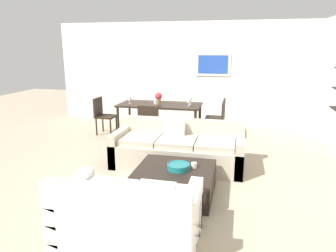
# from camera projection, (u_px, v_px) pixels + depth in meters

# --- Properties ---
(ground_plane) EXTENTS (18.00, 18.00, 0.00)m
(ground_plane) POSITION_uv_depth(u_px,v_px,m) (168.00, 172.00, 5.26)
(ground_plane) COLOR tan
(back_wall_unit) EXTENTS (8.40, 0.09, 2.70)m
(back_wall_unit) POSITION_uv_depth(u_px,v_px,m) (209.00, 74.00, 8.19)
(back_wall_unit) COLOR silver
(back_wall_unit) RESTS_ON ground
(sofa_beige) EXTENTS (2.26, 0.90, 0.78)m
(sofa_beige) POSITION_uv_depth(u_px,v_px,m) (178.00, 150.00, 5.48)
(sofa_beige) COLOR #B2A893
(sofa_beige) RESTS_ON ground
(loveseat_white) EXTENTS (1.50, 0.90, 0.78)m
(loveseat_white) POSITION_uv_depth(u_px,v_px,m) (129.00, 215.00, 3.34)
(loveseat_white) COLOR white
(loveseat_white) RESTS_ON ground
(coffee_table) EXTENTS (1.09, 1.03, 0.38)m
(coffee_table) POSITION_uv_depth(u_px,v_px,m) (175.00, 181.00, 4.43)
(coffee_table) COLOR black
(coffee_table) RESTS_ON ground
(decorative_bowl) EXTENTS (0.32, 0.32, 0.09)m
(decorative_bowl) POSITION_uv_depth(u_px,v_px,m) (178.00, 166.00, 4.35)
(decorative_bowl) COLOR #19666B
(decorative_bowl) RESTS_ON coffee_table
(candle_jar) EXTENTS (0.08, 0.08, 0.07)m
(candle_jar) POSITION_uv_depth(u_px,v_px,m) (194.00, 165.00, 4.42)
(candle_jar) COLOR silver
(candle_jar) RESTS_ON coffee_table
(dining_table) EXTENTS (1.92, 0.91, 0.75)m
(dining_table) POSITION_uv_depth(u_px,v_px,m) (160.00, 107.00, 7.32)
(dining_table) COLOR black
(dining_table) RESTS_ON ground
(dining_chair_right_near) EXTENTS (0.44, 0.44, 0.88)m
(dining_chair_right_near) POSITION_uv_depth(u_px,v_px,m) (217.00, 119.00, 6.87)
(dining_chair_right_near) COLOR black
(dining_chair_right_near) RESTS_ON ground
(dining_chair_right_far) EXTENTS (0.44, 0.44, 0.88)m
(dining_chair_right_far) POSITION_uv_depth(u_px,v_px,m) (219.00, 115.00, 7.26)
(dining_chair_right_far) COLOR black
(dining_chair_right_far) RESTS_ON ground
(dining_chair_foot) EXTENTS (0.44, 0.44, 0.88)m
(dining_chair_foot) POSITION_uv_depth(u_px,v_px,m) (150.00, 123.00, 6.55)
(dining_chair_foot) COLOR black
(dining_chair_foot) RESTS_ON ground
(dining_chair_left_near) EXTENTS (0.44, 0.44, 0.88)m
(dining_chair_left_near) POSITION_uv_depth(u_px,v_px,m) (103.00, 113.00, 7.47)
(dining_chair_left_near) COLOR black
(dining_chair_left_near) RESTS_ON ground
(wine_glass_right_near) EXTENTS (0.07, 0.07, 0.15)m
(wine_glass_right_near) POSITION_uv_depth(u_px,v_px,m) (189.00, 102.00, 7.02)
(wine_glass_right_near) COLOR silver
(wine_glass_right_near) RESTS_ON dining_table
(wine_glass_right_far) EXTENTS (0.06, 0.06, 0.17)m
(wine_glass_right_far) POSITION_uv_depth(u_px,v_px,m) (190.00, 99.00, 7.23)
(wine_glass_right_far) COLOR silver
(wine_glass_right_far) RESTS_ON dining_table
(wine_glass_foot) EXTENTS (0.06, 0.06, 0.17)m
(wine_glass_foot) POSITION_uv_depth(u_px,v_px,m) (155.00, 102.00, 6.90)
(wine_glass_foot) COLOR silver
(wine_glass_foot) RESTS_ON dining_table
(wine_glass_left_near) EXTENTS (0.06, 0.06, 0.17)m
(wine_glass_left_near) POSITION_uv_depth(u_px,v_px,m) (130.00, 99.00, 7.32)
(wine_glass_left_near) COLOR silver
(wine_glass_left_near) RESTS_ON dining_table
(centerpiece_vase) EXTENTS (0.16, 0.16, 0.28)m
(centerpiece_vase) POSITION_uv_depth(u_px,v_px,m) (158.00, 98.00, 7.22)
(centerpiece_vase) COLOR olive
(centerpiece_vase) RESTS_ON dining_table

